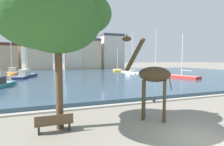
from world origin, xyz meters
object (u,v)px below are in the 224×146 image
(sailboat_teal, at_px, (1,85))
(sailboat_red, at_px, (181,78))
(park_bench, at_px, (54,123))
(sailboat_yellow, at_px, (117,71))
(shade_tree, at_px, (54,17))
(sailboat_green, at_px, (156,75))
(sailboat_white, at_px, (132,72))
(sailboat_orange, at_px, (12,73))
(sailboat_navy, at_px, (27,76))
(mooring_bollard, at_px, (154,100))
(giraffe_statue, at_px, (152,76))

(sailboat_teal, height_order, sailboat_red, sailboat_red)
(sailboat_teal, relative_size, park_bench, 3.43)
(sailboat_yellow, bearing_deg, shade_tree, -116.01)
(sailboat_green, bearing_deg, sailboat_white, 106.50)
(sailboat_orange, xyz_separation_m, park_bench, (7.61, -33.33, -0.12))
(sailboat_white, bearing_deg, sailboat_teal, -151.58)
(sailboat_green, bearing_deg, park_bench, -133.33)
(sailboat_white, height_order, shade_tree, sailboat_white)
(park_bench, bearing_deg, sailboat_white, 57.12)
(sailboat_white, xyz_separation_m, shade_tree, (-17.67, -27.25, 5.10))
(sailboat_yellow, distance_m, sailboat_red, 20.26)
(sailboat_green, xyz_separation_m, sailboat_navy, (-23.67, 4.82, 0.25))
(sailboat_orange, height_order, mooring_bollard, sailboat_orange)
(giraffe_statue, height_order, sailboat_orange, sailboat_orange)
(sailboat_green, distance_m, sailboat_white, 6.87)
(sailboat_teal, distance_m, sailboat_navy, 11.02)
(sailboat_orange, bearing_deg, sailboat_green, -24.40)
(sailboat_yellow, distance_m, mooring_bollard, 32.96)
(sailboat_navy, xyz_separation_m, park_bench, (3.93, -25.74, -0.13))
(sailboat_orange, relative_size, sailboat_red, 1.10)
(shade_tree, relative_size, park_bench, 4.08)
(sailboat_yellow, relative_size, sailboat_white, 0.73)
(sailboat_red, height_order, park_bench, sailboat_red)
(sailboat_red, distance_m, sailboat_white, 12.68)
(sailboat_teal, bearing_deg, sailboat_navy, 81.25)
(sailboat_yellow, height_order, sailboat_teal, sailboat_yellow)
(shade_tree, bearing_deg, giraffe_statue, -2.85)
(sailboat_teal, height_order, shade_tree, shade_tree)
(giraffe_statue, distance_m, sailboat_orange, 35.87)
(sailboat_red, height_order, shade_tree, sailboat_red)
(giraffe_statue, bearing_deg, park_bench, 179.96)
(sailboat_orange, bearing_deg, sailboat_teal, -83.81)
(sailboat_yellow, height_order, shade_tree, shade_tree)
(shade_tree, xyz_separation_m, mooring_bollard, (7.82, 3.21, -5.42))
(sailboat_teal, xyz_separation_m, sailboat_green, (25.34, 6.07, -0.17))
(sailboat_teal, bearing_deg, sailboat_white, 28.42)
(sailboat_navy, bearing_deg, park_bench, -81.32)
(park_bench, bearing_deg, sailboat_yellow, 64.00)
(shade_tree, relative_size, mooring_bollard, 14.68)
(sailboat_red, bearing_deg, sailboat_green, 102.00)
(giraffe_statue, height_order, sailboat_teal, sailboat_teal)
(sailboat_navy, xyz_separation_m, shade_tree, (4.05, -25.48, 5.05))
(sailboat_teal, distance_m, shade_tree, 16.49)
(sailboat_green, bearing_deg, sailboat_orange, 155.60)
(giraffe_statue, relative_size, sailboat_yellow, 0.74)
(sailboat_yellow, xyz_separation_m, sailboat_teal, (-22.74, -20.28, 0.11))
(giraffe_statue, xyz_separation_m, sailboat_green, (14.24, 20.93, -2.26))
(shade_tree, bearing_deg, sailboat_orange, 103.16)
(sailboat_red, relative_size, mooring_bollard, 15.49)
(giraffe_statue, xyz_separation_m, mooring_bollard, (2.45, 3.48, -2.39))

